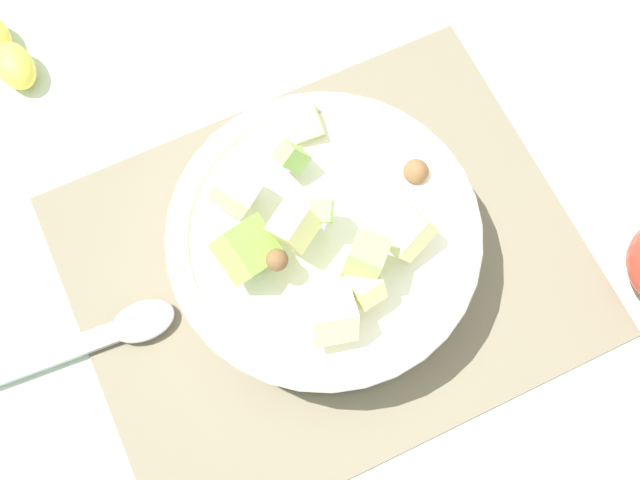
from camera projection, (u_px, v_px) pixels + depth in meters
ground_plane at (327, 265)px, 0.71m from camera, size 2.40×2.40×0.00m
placemat at (327, 264)px, 0.71m from camera, size 0.44×0.35×0.01m
salad_bowl at (320, 244)px, 0.67m from camera, size 0.26×0.26×0.13m
serving_spoon at (103, 336)px, 0.68m from camera, size 0.19×0.04×0.01m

